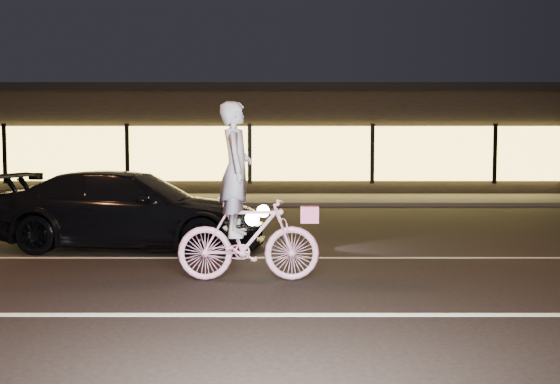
{
  "coord_description": "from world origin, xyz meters",
  "views": [
    {
      "loc": [
        1.12,
        -8.08,
        1.79
      ],
      "look_at": [
        1.12,
        0.6,
        1.18
      ],
      "focal_mm": 40.0,
      "sensor_mm": 36.0,
      "label": 1
    }
  ],
  "objects": [
    {
      "name": "lane_stripe_far",
      "position": [
        0.0,
        2.0,
        0.0
      ],
      "size": [
        60.0,
        0.1,
        0.01
      ],
      "primitive_type": "cube",
      "color": "gray",
      "rests_on": "ground"
    },
    {
      "name": "sidewalk",
      "position": [
        0.0,
        13.0,
        0.06
      ],
      "size": [
        30.0,
        4.0,
        0.12
      ],
      "primitive_type": "cube",
      "color": "#383533",
      "rests_on": "ground"
    },
    {
      "name": "lane_stripe_near",
      "position": [
        0.0,
        -1.5,
        0.0
      ],
      "size": [
        60.0,
        0.12,
        0.01
      ],
      "primitive_type": "cube",
      "color": "silver",
      "rests_on": "ground"
    },
    {
      "name": "cyclist",
      "position": [
        0.64,
        0.26,
        0.86
      ],
      "size": [
        1.92,
        0.66,
        2.41
      ],
      "rotation": [
        0.0,
        0.0,
        1.57
      ],
      "color": "#D9418B",
      "rests_on": "ground"
    },
    {
      "name": "sedan",
      "position": [
        -1.54,
        2.98,
        0.69
      ],
      "size": [
        4.97,
        2.48,
        1.39
      ],
      "rotation": [
        0.0,
        0.0,
        1.46
      ],
      "color": "black",
      "rests_on": "ground"
    },
    {
      "name": "storefront",
      "position": [
        0.0,
        18.97,
        2.15
      ],
      "size": [
        25.4,
        8.42,
        4.2
      ],
      "color": "black",
      "rests_on": "ground"
    },
    {
      "name": "ground",
      "position": [
        0.0,
        0.0,
        0.0
      ],
      "size": [
        90.0,
        90.0,
        0.0
      ],
      "primitive_type": "plane",
      "color": "black",
      "rests_on": "ground"
    }
  ]
}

